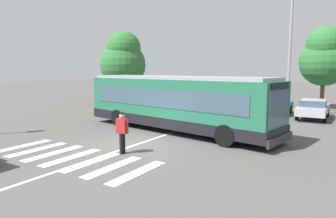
{
  "coord_description": "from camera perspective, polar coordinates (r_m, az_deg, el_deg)",
  "views": [
    {
      "loc": [
        8.58,
        -10.12,
        3.38
      ],
      "look_at": [
        0.03,
        3.44,
        1.3
      ],
      "focal_mm": 31.94,
      "sensor_mm": 36.0,
      "label": 1
    }
  ],
  "objects": [
    {
      "name": "parked_car_charcoal",
      "position": [
        26.64,
        2.68,
        1.76
      ],
      "size": [
        2.02,
        4.57,
        1.35
      ],
      "color": "black",
      "rests_on": "ground_plane"
    },
    {
      "name": "background_tree_left",
      "position": [
        32.3,
        -8.51,
        9.21
      ],
      "size": [
        4.79,
        4.79,
        7.43
      ],
      "color": "brown",
      "rests_on": "ground_plane"
    },
    {
      "name": "parked_car_champagne",
      "position": [
        25.58,
        8.06,
        1.46
      ],
      "size": [
        1.9,
        4.51,
        1.35
      ],
      "color": "black",
      "rests_on": "ground_plane"
    },
    {
      "name": "parked_car_teal",
      "position": [
        24.22,
        19.75,
        0.77
      ],
      "size": [
        1.93,
        4.53,
        1.35
      ],
      "color": "black",
      "rests_on": "ground_plane"
    },
    {
      "name": "background_tree_right",
      "position": [
        29.79,
        27.69,
        8.74
      ],
      "size": [
        4.18,
        4.18,
        7.11
      ],
      "color": "brown",
      "rests_on": "ground_plane"
    },
    {
      "name": "parked_car_red",
      "position": [
        24.49,
        13.67,
        1.06
      ],
      "size": [
        1.96,
        4.54,
        1.35
      ],
      "color": "black",
      "rests_on": "ground_plane"
    },
    {
      "name": "pedestrian_crossing_street",
      "position": [
        12.28,
        -8.75,
        -4.03
      ],
      "size": [
        0.57,
        0.33,
        1.72
      ],
      "color": "black",
      "rests_on": "ground_plane"
    },
    {
      "name": "twin_arm_street_lamp",
      "position": [
        23.19,
        22.35,
        12.68
      ],
      "size": [
        4.05,
        0.32,
        9.43
      ],
      "color": "#939399",
      "rests_on": "ground_plane"
    },
    {
      "name": "crosswalk_painted_stripes",
      "position": [
        12.42,
        -17.95,
        -8.74
      ],
      "size": [
        6.99,
        2.75,
        0.01
      ],
      "color": "silver",
      "rests_on": "ground_plane"
    },
    {
      "name": "ground_plane",
      "position": [
        13.69,
        -7.86,
        -6.97
      ],
      "size": [
        160.0,
        160.0,
        0.0
      ],
      "primitive_type": "plane",
      "color": "#514F4C"
    },
    {
      "name": "parked_car_silver",
      "position": [
        23.29,
        25.97,
        0.21
      ],
      "size": [
        1.93,
        4.53,
        1.35
      ],
      "color": "black",
      "rests_on": "ground_plane"
    },
    {
      "name": "city_transit_bus",
      "position": [
        16.62,
        1.32,
        1.2
      ],
      "size": [
        12.22,
        4.54,
        3.06
      ],
      "color": "black",
      "rests_on": "ground_plane"
    },
    {
      "name": "lane_center_line",
      "position": [
        15.1,
        -2.29,
        -5.53
      ],
      "size": [
        0.16,
        24.0,
        0.01
      ],
      "primitive_type": "cube",
      "color": "silver",
      "rests_on": "ground_plane"
    }
  ]
}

